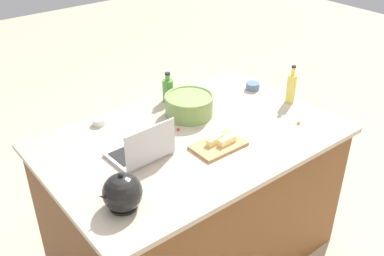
{
  "coord_description": "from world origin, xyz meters",
  "views": [
    {
      "loc": [
        1.32,
        1.67,
        2.22
      ],
      "look_at": [
        0.0,
        0.0,
        0.95
      ],
      "focal_mm": 41.3,
      "sensor_mm": 36.0,
      "label": 1
    }
  ],
  "objects_px": {
    "laptop": "(143,150)",
    "kettle": "(122,193)",
    "bottle_oil": "(291,88)",
    "cutting_board": "(218,145)",
    "butter_stick_right": "(227,140)",
    "ramekin_medium": "(99,122)",
    "bottle_olive": "(168,90)",
    "mixing_bowl_large": "(189,105)",
    "ramekin_small": "(253,86)",
    "kitchen_timer": "(189,93)",
    "butter_stick_left": "(215,140)"
  },
  "relations": [
    {
      "from": "bottle_oil",
      "to": "butter_stick_right",
      "type": "bearing_deg",
      "value": 11.63
    },
    {
      "from": "mixing_bowl_large",
      "to": "ramekin_medium",
      "type": "xyz_separation_m",
      "value": [
        0.49,
        -0.24,
        -0.05
      ]
    },
    {
      "from": "butter_stick_right",
      "to": "kitchen_timer",
      "type": "relative_size",
      "value": 1.43
    },
    {
      "from": "ramekin_medium",
      "to": "kitchen_timer",
      "type": "bearing_deg",
      "value": 174.65
    },
    {
      "from": "butter_stick_left",
      "to": "kitchen_timer",
      "type": "relative_size",
      "value": 1.43
    },
    {
      "from": "cutting_board",
      "to": "kettle",
      "type": "bearing_deg",
      "value": 9.16
    },
    {
      "from": "ramekin_medium",
      "to": "bottle_oil",
      "type": "bearing_deg",
      "value": 155.64
    },
    {
      "from": "mixing_bowl_large",
      "to": "cutting_board",
      "type": "relative_size",
      "value": 1.04
    },
    {
      "from": "ramekin_small",
      "to": "ramekin_medium",
      "type": "height_order",
      "value": "ramekin_small"
    },
    {
      "from": "bottle_olive",
      "to": "kettle",
      "type": "distance_m",
      "value": 1.05
    },
    {
      "from": "mixing_bowl_large",
      "to": "butter_stick_right",
      "type": "bearing_deg",
      "value": 82.45
    },
    {
      "from": "cutting_board",
      "to": "butter_stick_left",
      "type": "relative_size",
      "value": 2.64
    },
    {
      "from": "bottle_oil",
      "to": "kettle",
      "type": "relative_size",
      "value": 1.18
    },
    {
      "from": "mixing_bowl_large",
      "to": "butter_stick_right",
      "type": "distance_m",
      "value": 0.41
    },
    {
      "from": "laptop",
      "to": "bottle_oil",
      "type": "bearing_deg",
      "value": 177.23
    },
    {
      "from": "laptop",
      "to": "kettle",
      "type": "bearing_deg",
      "value": 44.41
    },
    {
      "from": "kettle",
      "to": "cutting_board",
      "type": "height_order",
      "value": "kettle"
    },
    {
      "from": "bottle_oil",
      "to": "kettle",
      "type": "bearing_deg",
      "value": 9.19
    },
    {
      "from": "mixing_bowl_large",
      "to": "bottle_olive",
      "type": "relative_size",
      "value": 1.52
    },
    {
      "from": "bottle_oil",
      "to": "kitchen_timer",
      "type": "relative_size",
      "value": 3.26
    },
    {
      "from": "kettle",
      "to": "ramekin_medium",
      "type": "bearing_deg",
      "value": -110.0
    },
    {
      "from": "mixing_bowl_large",
      "to": "kitchen_timer",
      "type": "bearing_deg",
      "value": -127.84
    },
    {
      "from": "butter_stick_right",
      "to": "ramekin_medium",
      "type": "distance_m",
      "value": 0.78
    },
    {
      "from": "kettle",
      "to": "butter_stick_left",
      "type": "bearing_deg",
      "value": -168.83
    },
    {
      "from": "bottle_olive",
      "to": "butter_stick_right",
      "type": "xyz_separation_m",
      "value": [
        0.06,
        0.64,
        -0.04
      ]
    },
    {
      "from": "laptop",
      "to": "bottle_olive",
      "type": "relative_size",
      "value": 1.61
    },
    {
      "from": "bottle_olive",
      "to": "bottle_oil",
      "type": "height_order",
      "value": "bottle_oil"
    },
    {
      "from": "laptop",
      "to": "cutting_board",
      "type": "height_order",
      "value": "laptop"
    },
    {
      "from": "laptop",
      "to": "cutting_board",
      "type": "bearing_deg",
      "value": 155.9
    },
    {
      "from": "ramekin_medium",
      "to": "ramekin_small",
      "type": "bearing_deg",
      "value": 168.2
    },
    {
      "from": "laptop",
      "to": "bottle_olive",
      "type": "xyz_separation_m",
      "value": [
        -0.48,
        -0.45,
        0.03
      ]
    },
    {
      "from": "butter_stick_left",
      "to": "cutting_board",
      "type": "bearing_deg",
      "value": 106.25
    },
    {
      "from": "ramekin_medium",
      "to": "cutting_board",
      "type": "bearing_deg",
      "value": 122.54
    },
    {
      "from": "butter_stick_left",
      "to": "ramekin_small",
      "type": "height_order",
      "value": "butter_stick_left"
    },
    {
      "from": "ramekin_medium",
      "to": "kitchen_timer",
      "type": "height_order",
      "value": "kitchen_timer"
    },
    {
      "from": "butter_stick_right",
      "to": "ramekin_medium",
      "type": "relative_size",
      "value": 1.49
    },
    {
      "from": "bottle_oil",
      "to": "laptop",
      "type": "bearing_deg",
      "value": -2.77
    },
    {
      "from": "butter_stick_left",
      "to": "ramekin_medium",
      "type": "height_order",
      "value": "butter_stick_left"
    },
    {
      "from": "ramekin_medium",
      "to": "kitchen_timer",
      "type": "relative_size",
      "value": 0.96
    },
    {
      "from": "bottle_olive",
      "to": "ramekin_small",
      "type": "height_order",
      "value": "bottle_olive"
    },
    {
      "from": "mixing_bowl_large",
      "to": "bottle_olive",
      "type": "distance_m",
      "value": 0.23
    },
    {
      "from": "bottle_olive",
      "to": "bottle_oil",
      "type": "relative_size",
      "value": 0.79
    },
    {
      "from": "butter_stick_right",
      "to": "cutting_board",
      "type": "bearing_deg",
      "value": -28.14
    },
    {
      "from": "ramekin_small",
      "to": "ramekin_medium",
      "type": "relative_size",
      "value": 1.25
    },
    {
      "from": "mixing_bowl_large",
      "to": "kettle",
      "type": "relative_size",
      "value": 1.41
    },
    {
      "from": "bottle_olive",
      "to": "ramekin_small",
      "type": "relative_size",
      "value": 2.14
    },
    {
      "from": "butter_stick_right",
      "to": "ramekin_medium",
      "type": "height_order",
      "value": "butter_stick_right"
    },
    {
      "from": "laptop",
      "to": "ramekin_medium",
      "type": "xyz_separation_m",
      "value": [
        0.02,
        -0.45,
        -0.03
      ]
    },
    {
      "from": "bottle_oil",
      "to": "bottle_olive",
      "type": "bearing_deg",
      "value": -39.25
    },
    {
      "from": "bottle_olive",
      "to": "kitchen_timer",
      "type": "xyz_separation_m",
      "value": [
        -0.13,
        0.05,
        -0.04
      ]
    }
  ]
}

